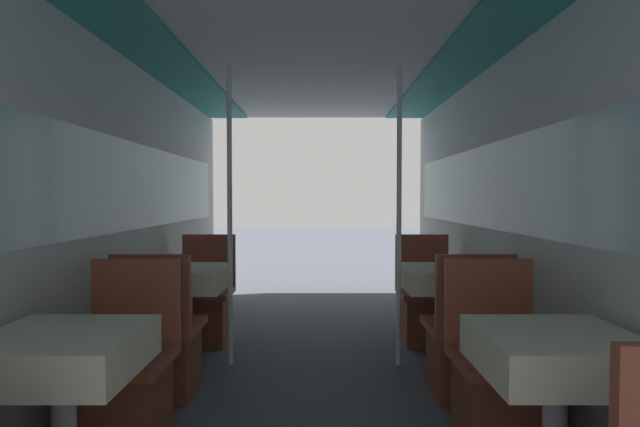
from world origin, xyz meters
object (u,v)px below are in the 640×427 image
(support_pole_left_1, at_px, (230,216))
(chair_right_far_0, at_px, (500,389))
(dining_table_right_1, at_px, (443,283))
(chair_right_near_1, at_px, (465,351))
(chair_right_far_1, at_px, (426,309))
(chair_left_far_1, at_px, (205,309))
(dining_table_left_1, at_px, (186,283))
(dining_table_right_0, at_px, (556,362))
(dining_table_left_0, at_px, (63,362))
(chair_left_near_1, at_px, (162,351))
(chair_left_far_0, at_px, (123,389))
(support_pole_right_1, at_px, (399,216))

(support_pole_left_1, xyz_separation_m, chair_right_far_0, (1.60, -1.20, -0.84))
(dining_table_right_1, xyz_separation_m, chair_right_near_1, (0.00, -0.59, -0.34))
(chair_right_far_0, distance_m, chair_right_far_1, 1.79)
(chair_left_far_1, bearing_deg, chair_right_near_1, 148.60)
(chair_right_far_1, bearing_deg, support_pole_left_1, 20.24)
(dining_table_left_1, bearing_deg, dining_table_right_0, -42.87)
(dining_table_right_1, height_order, chair_right_near_1, chair_right_near_1)
(chair_left_far_1, xyz_separation_m, dining_table_right_1, (1.93, -0.59, 0.34))
(dining_table_left_0, relative_size, chair_left_near_1, 0.80)
(dining_table_left_0, xyz_separation_m, support_pole_left_1, (0.33, 1.79, 0.50))
(chair_right_far_0, relative_size, chair_right_near_1, 1.00)
(chair_left_far_0, xyz_separation_m, support_pole_right_1, (1.60, 1.20, 0.84))
(support_pole_left_1, bearing_deg, chair_right_far_0, -36.97)
(chair_right_near_1, bearing_deg, dining_table_right_1, 90.00)
(support_pole_left_1, xyz_separation_m, chair_right_near_1, (1.60, -0.59, -0.84))
(support_pole_left_1, bearing_deg, chair_right_far_1, 20.24)
(dining_table_left_0, distance_m, dining_table_right_1, 2.64)
(chair_left_far_1, relative_size, dining_table_right_0, 1.25)
(dining_table_left_0, xyz_separation_m, dining_table_right_1, (1.93, 1.79, 0.00))
(support_pole_left_1, bearing_deg, dining_table_left_0, -100.51)
(dining_table_left_1, bearing_deg, dining_table_right_1, 0.00)
(chair_left_far_0, xyz_separation_m, chair_right_near_1, (1.93, 0.61, 0.00))
(chair_left_far_1, distance_m, dining_table_right_1, 2.05)
(dining_table_left_0, relative_size, chair_right_near_1, 0.80)
(dining_table_left_1, height_order, chair_right_near_1, chair_right_near_1)
(dining_table_left_1, relative_size, support_pole_left_1, 0.33)
(chair_left_far_0, xyz_separation_m, dining_table_left_1, (0.00, 1.20, 0.34))
(chair_left_far_0, height_order, dining_table_right_1, chair_left_far_0)
(dining_table_right_0, height_order, chair_right_far_0, chair_right_far_0)
(chair_right_near_1, height_order, chair_right_far_1, same)
(dining_table_right_0, distance_m, support_pole_right_1, 1.89)
(dining_table_left_1, bearing_deg, chair_left_near_1, -90.00)
(dining_table_right_0, xyz_separation_m, chair_right_near_1, (0.00, 1.20, -0.34))
(chair_left_near_1, bearing_deg, chair_left_far_0, -90.00)
(support_pole_right_1, bearing_deg, support_pole_left_1, 180.00)
(support_pole_left_1, xyz_separation_m, support_pole_right_1, (1.27, 0.00, 0.00))
(dining_table_right_0, height_order, support_pole_right_1, support_pole_right_1)
(dining_table_left_1, bearing_deg, chair_right_far_1, 16.97)
(chair_right_far_1, bearing_deg, chair_right_far_0, 90.00)
(dining_table_left_0, xyz_separation_m, dining_table_left_1, (0.00, 1.79, 0.00))
(chair_left_far_0, relative_size, chair_left_far_1, 1.00)
(dining_table_right_1, bearing_deg, chair_right_far_1, 90.00)
(dining_table_left_0, distance_m, chair_left_far_1, 2.41)
(dining_table_left_1, relative_size, chair_right_near_1, 0.80)
(dining_table_right_1, distance_m, support_pole_right_1, 0.60)
(support_pole_left_1, height_order, chair_right_far_1, support_pole_left_1)
(chair_left_far_1, height_order, chair_right_far_0, same)
(dining_table_left_1, height_order, dining_table_right_1, same)
(dining_table_right_1, distance_m, chair_right_far_1, 0.68)
(chair_left_near_1, relative_size, dining_table_right_0, 1.25)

